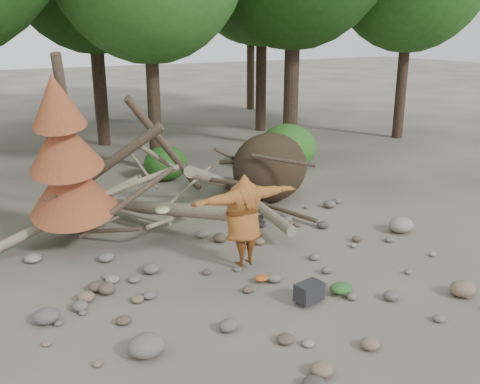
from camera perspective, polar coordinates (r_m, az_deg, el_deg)
ground at (r=10.80m, az=3.45°, el=-9.28°), size 120.00×120.00×0.00m
deadfall_pile at (r=14.84m, az=1.41°, el=2.17°), size 8.55×5.24×3.30m
dead_conifer at (r=12.00m, az=-18.06°, el=3.37°), size 2.06×2.16×4.35m
bush_mid at (r=17.55m, az=-7.94°, el=3.07°), size 1.40×1.40×1.12m
bush_right at (r=18.69m, az=5.06°, el=4.80°), size 2.00×2.00×1.60m
frisbee_thrower at (r=10.87m, az=0.36°, el=-3.01°), size 3.25×0.97×1.94m
backpack at (r=9.94m, az=7.38°, el=-10.82°), size 0.55×0.41×0.33m
cloth_green at (r=10.36m, az=10.73°, el=-10.27°), size 0.46×0.38×0.17m
cloth_orange at (r=10.63m, az=2.33°, el=-9.40°), size 0.29×0.24×0.11m
boulder_front_left at (r=8.58m, az=-9.94°, el=-15.82°), size 0.58×0.52×0.35m
boulder_front_right at (r=10.93m, az=22.68°, el=-9.49°), size 0.49×0.44×0.29m
boulder_mid_right at (r=13.62m, az=16.81°, el=-3.39°), size 0.62×0.56×0.37m
boulder_mid_left at (r=9.84m, az=-19.94°, el=-12.31°), size 0.45×0.40×0.27m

